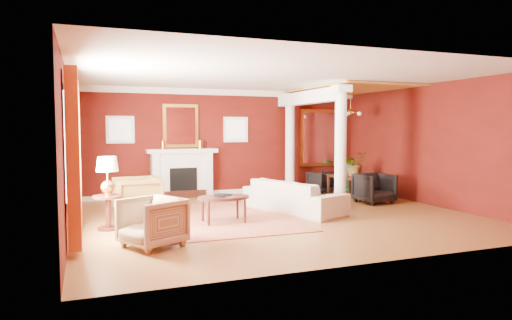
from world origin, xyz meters
name	(u,v)px	position (x,y,z in m)	size (l,w,h in m)	color
ground	(276,216)	(0.00, 0.00, 0.00)	(8.00, 8.00, 0.00)	brown
room_shell	(277,119)	(0.00, 0.00, 2.02)	(8.04, 7.04, 2.92)	#5C0F0C
fireplace	(182,173)	(-1.30, 3.32, 0.65)	(1.85, 0.42, 1.29)	white
overmantel_mirror	(181,126)	(-1.30, 3.45, 1.90)	(0.95, 0.07, 1.15)	gold
flank_window_left	(120,130)	(-2.85, 3.46, 1.80)	(0.70, 0.07, 0.70)	white
flank_window_right	(236,130)	(0.25, 3.46, 1.80)	(0.70, 0.07, 0.70)	white
left_window	(73,153)	(-3.89, -0.60, 1.42)	(0.21, 2.55, 2.60)	white
column_front	(341,146)	(1.70, 0.30, 1.43)	(0.36, 0.36, 2.80)	white
column_back	(290,143)	(1.70, 3.00, 1.43)	(0.36, 0.36, 2.80)	white
header_beam	(308,98)	(1.70, 1.90, 2.62)	(0.30, 3.20, 0.32)	white
amber_ceiling	(350,89)	(2.85, 1.75, 2.87)	(2.30, 3.40, 0.04)	gold
dining_mirror	(320,138)	(2.90, 3.45, 1.55)	(1.30, 0.07, 1.70)	gold
chandelier	(350,113)	(2.90, 1.80, 2.25)	(0.60, 0.62, 0.75)	#C28C3D
crown_trim	(227,92)	(0.00, 3.46, 2.82)	(8.00, 0.08, 0.16)	white
base_trim	(228,192)	(0.00, 3.46, 0.06)	(8.00, 0.08, 0.12)	white
rug	(222,218)	(-1.11, 0.24, 0.01)	(2.72, 3.63, 0.01)	maroon
sofa	(294,191)	(0.55, 0.33, 0.47)	(2.39, 0.70, 0.94)	beige
armchair_leopard	(137,195)	(-2.74, 0.86, 0.47)	(0.90, 0.85, 0.93)	black
armchair_stripe	(152,220)	(-2.77, -1.56, 0.42)	(0.82, 0.77, 0.84)	tan
coffee_table	(223,199)	(-1.22, -0.23, 0.47)	(1.03, 1.03, 0.52)	black
coffee_book	(224,191)	(-1.23, -0.30, 0.63)	(0.17, 0.02, 0.23)	black
side_table	(108,182)	(-3.34, -0.05, 0.87)	(0.53, 0.53, 1.33)	black
dining_table	(356,180)	(3.07, 1.75, 0.44)	(1.59, 0.56, 0.89)	black
dining_chair_near	(374,187)	(2.90, 0.69, 0.40)	(0.78, 0.73, 0.81)	black
dining_chair_far	(322,181)	(2.66, 2.87, 0.33)	(0.65, 0.61, 0.67)	black
green_urn	(348,180)	(3.50, 2.82, 0.32)	(0.34, 0.34, 0.82)	#164521
potted_plant	(355,155)	(3.01, 1.74, 1.14)	(0.58, 0.64, 0.50)	#26591E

